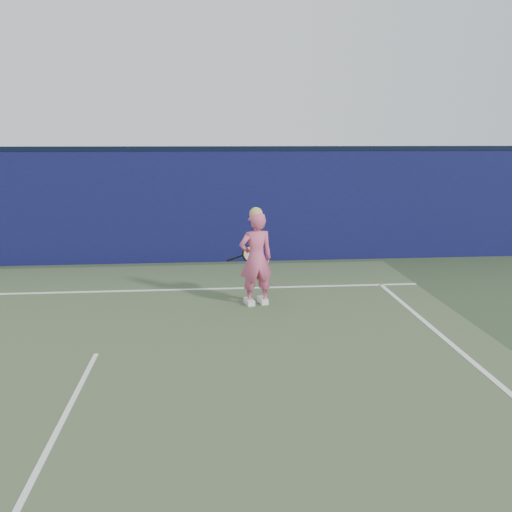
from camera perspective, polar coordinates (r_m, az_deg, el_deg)
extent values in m
plane|color=#35472C|center=(6.63, -18.15, -13.17)|extent=(80.00, 80.00, 0.00)
cube|color=#4E5E3B|center=(4.96, -23.62, -22.93)|extent=(11.00, 16.00, 0.01)
cube|color=#0E0F3E|center=(12.51, -12.01, 5.03)|extent=(24.00, 0.40, 2.50)
cube|color=black|center=(12.42, -12.28, 10.98)|extent=(24.00, 0.42, 0.10)
imported|color=#DA547E|center=(9.10, 0.00, -0.30)|extent=(0.65, 0.50, 1.59)
sphere|color=tan|center=(8.96, 0.00, 4.46)|extent=(0.22, 0.22, 0.22)
cube|color=white|center=(9.33, 0.70, -4.71)|extent=(0.18, 0.30, 0.10)
cube|color=white|center=(9.26, -0.71, -4.85)|extent=(0.18, 0.30, 0.10)
torus|color=black|center=(9.50, -0.66, 0.25)|extent=(0.30, 0.17, 0.30)
torus|color=yellow|center=(9.50, -0.66, 0.25)|extent=(0.24, 0.13, 0.25)
cylinder|color=beige|center=(9.50, -0.66, 0.25)|extent=(0.23, 0.12, 0.25)
cylinder|color=black|center=(9.48, -2.01, -0.14)|extent=(0.27, 0.09, 0.10)
cylinder|color=black|center=(9.48, -2.78, -0.40)|extent=(0.13, 0.06, 0.07)
cube|color=white|center=(10.32, -13.30, -3.59)|extent=(11.00, 0.08, 0.01)
cube|color=white|center=(4.96, -23.63, -22.85)|extent=(0.06, 6.00, 0.01)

